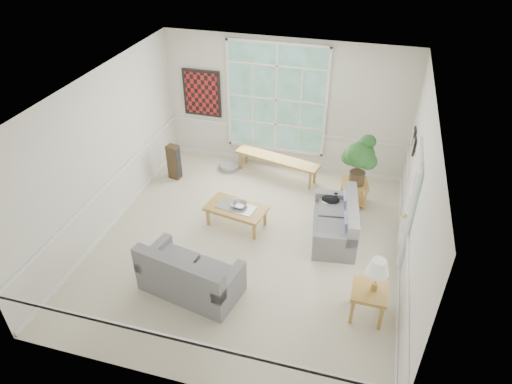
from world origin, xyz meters
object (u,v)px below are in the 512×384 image
at_px(end_table, 353,193).
at_px(side_table, 368,303).
at_px(loveseat_right, 335,220).
at_px(loveseat_front, 191,270).
at_px(coffee_table, 236,216).

xyz_separation_m(end_table, side_table, (0.50, -2.96, 0.01)).
bearing_deg(loveseat_right, loveseat_front, -143.95).
bearing_deg(end_table, coffee_table, -147.89).
height_order(end_table, side_table, side_table).
bearing_deg(side_table, loveseat_front, -175.71).
bearing_deg(coffee_table, side_table, -21.45).
relative_size(loveseat_front, side_table, 2.96).
height_order(coffee_table, side_table, side_table).
xyz_separation_m(coffee_table, end_table, (2.13, 1.33, 0.05)).
relative_size(coffee_table, end_table, 2.17).
height_order(loveseat_right, coffee_table, loveseat_right).
bearing_deg(loveseat_right, side_table, -74.96).
bearing_deg(side_table, end_table, 99.57).
xyz_separation_m(loveseat_right, side_table, (0.74, -1.77, -0.13)).
relative_size(loveseat_right, loveseat_front, 0.92).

